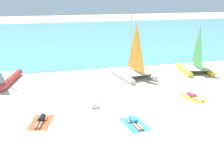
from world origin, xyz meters
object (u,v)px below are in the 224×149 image
sailboat_yellow (195,64)px  sunbather_middle (134,121)px  towel_left (41,122)px  sunbather_left (41,120)px  sunbather_right (193,96)px  sailboat_white (133,68)px  cooler_box (95,105)px  towel_right (194,98)px  towel_middle (135,124)px

sailboat_yellow → sunbather_middle: sailboat_yellow is taller
towel_left → sunbather_left: bearing=75.4°
sunbather_right → sailboat_white: bearing=99.2°
towel_left → sunbather_middle: sunbather_middle is taller
towel_left → sunbather_right: sunbather_right is taller
towel_left → sunbather_right: (10.17, 1.29, 0.13)m
sunbather_right → cooler_box: bearing=165.2°
sailboat_white → towel_right: bearing=-76.9°
sailboat_yellow → towel_middle: (-8.54, -8.42, -0.71)m
sailboat_yellow → sailboat_white: bearing=-169.6°
towel_left → cooler_box: bearing=21.4°
cooler_box → sunbather_middle: bearing=-57.1°
sailboat_yellow → towel_left: sailboat_yellow is taller
sunbather_middle → sunbather_left: bearing=157.3°
sailboat_yellow → towel_middle: bearing=-125.8°
sunbather_middle → sunbather_right: size_ratio=1.01×
sunbather_right → towel_middle: bearing=-166.7°
sailboat_white → towel_middle: bearing=-118.4°
sailboat_white → sunbather_right: sailboat_white is taller
sailboat_yellow → towel_middle: size_ratio=2.52×
towel_left → sunbather_left: sunbather_left is taller
sunbather_left → cooler_box: (3.28, 1.23, 0.05)m
sunbather_middle → cooler_box: (-1.73, 2.68, 0.05)m
cooler_box → towel_right: bearing=-0.6°
towel_left → sunbather_right: bearing=7.2°
cooler_box → towel_middle: bearing=-57.6°
sunbather_left → sunbather_middle: size_ratio=0.99×
sailboat_white → towel_right: sailboat_white is taller
sunbather_right → sailboat_yellow: bearing=44.2°
sailboat_white → cooler_box: sailboat_white is taller
sunbather_left → sunbather_right: size_ratio=1.00×
sunbather_right → towel_right: bearing=-90.0°
sunbather_left → cooler_box: bearing=35.1°
sunbather_left → towel_left: bearing=-90.0°
sunbather_left → sunbather_right: same height
towel_left → sunbather_left: size_ratio=1.22×
sunbather_left → cooler_box: size_ratio=3.11×
towel_right → sunbather_middle: bearing=-153.2°
towel_right → cooler_box: 6.90m
sunbather_middle → towel_right: bearing=20.3°
towel_right → sunbather_left: bearing=-173.5°
cooler_box → sailboat_yellow: bearing=28.9°
sailboat_white → sunbather_left: bearing=-149.1°
sailboat_yellow → towel_left: bearing=-143.2°
towel_left → sunbather_left: 0.14m
sunbather_right → sunbather_left: bearing=172.0°
towel_middle → cooler_box: cooler_box is taller
towel_left → towel_middle: same height
sailboat_yellow → cooler_box: sailboat_yellow is taller
towel_right → sunbather_right: size_ratio=1.22×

